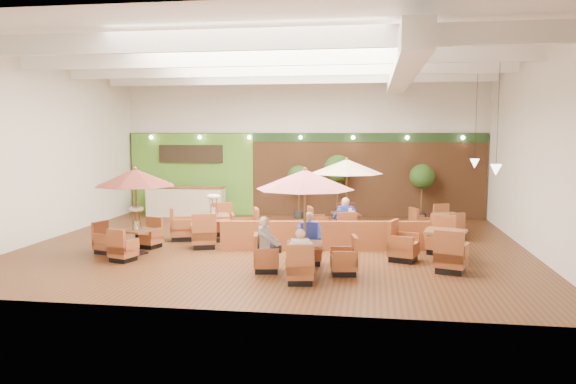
% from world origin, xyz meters
% --- Properties ---
extents(room, '(14.04, 14.00, 5.52)m').
position_xyz_m(room, '(0.25, 1.22, 3.63)').
color(room, '#381E0F').
rests_on(room, ground).
extents(service_counter, '(3.00, 0.75, 1.18)m').
position_xyz_m(service_counter, '(-4.40, 5.10, 0.58)').
color(service_counter, beige).
rests_on(service_counter, ground).
extents(booth_divider, '(5.85, 1.00, 0.81)m').
position_xyz_m(booth_divider, '(1.54, -0.45, 0.41)').
color(booth_divider, brown).
rests_on(booth_divider, ground).
extents(table_0, '(2.28, 2.40, 2.34)m').
position_xyz_m(table_0, '(-3.49, -1.69, 1.68)').
color(table_0, brown).
rests_on(table_0, ground).
extents(table_1, '(2.46, 2.46, 2.45)m').
position_xyz_m(table_1, '(1.23, -3.07, 1.68)').
color(table_1, brown).
rests_on(table_1, ground).
extents(table_2, '(2.40, 2.54, 2.46)m').
position_xyz_m(table_2, '(1.88, 1.93, 1.78)').
color(table_2, brown).
rests_on(table_2, ground).
extents(table_3, '(2.86, 2.86, 1.58)m').
position_xyz_m(table_3, '(-1.92, 0.35, 0.44)').
color(table_3, brown).
rests_on(table_3, ground).
extents(table_4, '(2.03, 2.90, 1.02)m').
position_xyz_m(table_4, '(4.26, -1.47, 0.38)').
color(table_4, brown).
rests_on(table_4, ground).
extents(table_5, '(1.73, 2.45, 0.86)m').
position_xyz_m(table_5, '(4.88, 2.46, 0.32)').
color(table_5, brown).
rests_on(table_5, ground).
extents(topiary_0, '(0.87, 0.87, 2.01)m').
position_xyz_m(topiary_0, '(-0.01, 5.30, 1.50)').
color(topiary_0, black).
rests_on(topiary_0, ground).
extents(topiary_1, '(1.04, 1.04, 2.41)m').
position_xyz_m(topiary_1, '(1.47, 5.30, 1.80)').
color(topiary_1, black).
rests_on(topiary_1, ground).
extents(topiary_2, '(0.90, 0.90, 2.09)m').
position_xyz_m(topiary_2, '(4.54, 5.30, 1.56)').
color(topiary_2, black).
rests_on(topiary_2, ground).
extents(diner_0, '(0.41, 0.37, 0.74)m').
position_xyz_m(diner_0, '(1.23, -3.96, 0.74)').
color(diner_0, white).
rests_on(diner_0, ground).
extents(diner_1, '(0.44, 0.37, 0.84)m').
position_xyz_m(diner_1, '(1.23, -2.17, 0.77)').
color(diner_1, '#2739AA').
rests_on(diner_1, ground).
extents(diner_2, '(0.40, 0.45, 0.84)m').
position_xyz_m(diner_2, '(0.33, -3.07, 0.78)').
color(diner_2, gray).
rests_on(diner_2, ground).
extents(diner_3, '(0.47, 0.45, 0.85)m').
position_xyz_m(diner_3, '(1.94, 1.03, 0.78)').
color(diner_3, '#2739AA').
rests_on(diner_3, ground).
extents(diner_4, '(0.41, 0.36, 0.78)m').
position_xyz_m(diner_4, '(1.94, 1.03, 0.75)').
color(diner_4, white).
rests_on(diner_4, ground).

